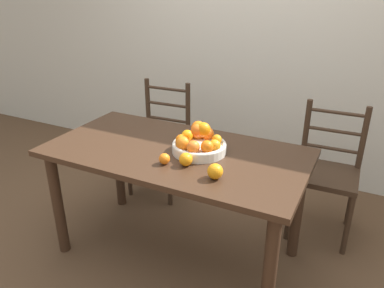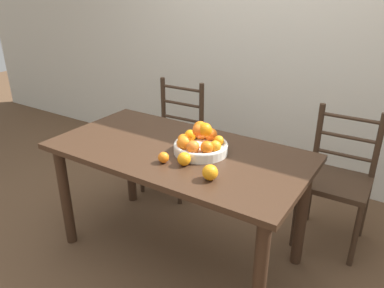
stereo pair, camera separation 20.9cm
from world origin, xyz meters
name	(u,v)px [view 1 (the left image)]	position (x,y,z in m)	size (l,w,h in m)	color
ground_plane	(178,251)	(0.00, 0.00, 0.00)	(12.00, 12.00, 0.00)	brown
wall_back	(255,30)	(0.00, 1.44, 1.30)	(8.00, 0.06, 2.60)	beige
dining_table	(176,166)	(0.00, 0.00, 0.65)	(1.56, 0.81, 0.76)	#382316
fruit_bowl	(199,143)	(0.14, 0.04, 0.82)	(0.32, 0.32, 0.19)	silver
orange_loose_0	(164,159)	(0.04, -0.19, 0.79)	(0.06, 0.06, 0.06)	orange
orange_loose_1	(186,159)	(0.15, -0.15, 0.80)	(0.07, 0.07, 0.07)	orange
orange_loose_2	(215,171)	(0.35, -0.22, 0.80)	(0.08, 0.08, 0.08)	orange
chair_left	(161,140)	(-0.53, 0.70, 0.45)	(0.44, 0.42, 0.93)	#382619
chair_right	(326,174)	(0.81, 0.70, 0.45)	(0.43, 0.41, 0.93)	#382619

